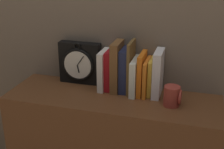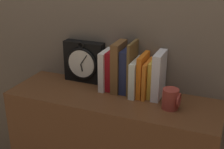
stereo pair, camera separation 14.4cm
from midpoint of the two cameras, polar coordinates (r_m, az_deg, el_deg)
The scene contains 13 objects.
wall_back at distance 1.53m, azimuth 5.52°, elevation 13.07°, with size 6.00×0.05×2.60m.
clock at distance 1.62m, azimuth -2.63°, elevation 2.25°, with size 0.22×0.07×0.22m.
book_slot0_white at distance 1.54m, azimuth 1.56°, elevation 0.85°, with size 0.03×0.13×0.20m.
book_slot1_red at distance 1.54m, azimuth 2.71°, elevation 0.82°, with size 0.03×0.12×0.20m.
book_slot2_brown at distance 1.51m, azimuth 3.96°, elevation 1.37°, with size 0.04×0.13×0.25m.
book_slot3_navy at distance 1.51m, azimuth 5.48°, elevation 0.68°, with size 0.04×0.12×0.22m.
book_slot4_brown at distance 1.49m, azimuth 6.51°, elevation 1.18°, with size 0.01×0.13×0.25m.
book_slot5_white at distance 1.49m, azimuth 7.26°, elevation -0.55°, with size 0.03×0.16×0.17m.
book_slot6_orange at distance 1.49m, azimuth 8.43°, elevation -0.13°, with size 0.02×0.14×0.20m.
book_slot7_orange at distance 1.48m, azimuth 9.31°, elevation -0.80°, with size 0.02×0.15×0.17m.
book_slot8_yellow at distance 1.49m, azimuth 10.18°, elevation -0.73°, with size 0.02×0.12×0.18m.
book_slot9_white at distance 1.47m, azimuth 11.38°, elevation -0.20°, with size 0.04×0.14×0.22m.
mug at distance 1.40m, azimuth 13.71°, elevation -4.44°, with size 0.08×0.07×0.09m.
Camera 2 is at (0.51, -1.24, 1.53)m, focal length 50.00 mm.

